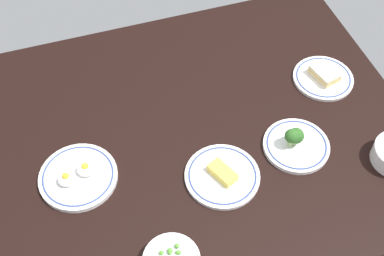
% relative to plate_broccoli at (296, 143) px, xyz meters
% --- Properties ---
extents(dining_table, '(1.36, 1.07, 0.04)m').
position_rel_plate_broccoli_xyz_m(dining_table, '(0.28, -0.15, -0.04)').
color(dining_table, black).
rests_on(dining_table, ground).
extents(plate_broccoli, '(0.20, 0.20, 0.08)m').
position_rel_plate_broccoli_xyz_m(plate_broccoli, '(0.00, 0.00, 0.00)').
color(plate_broccoli, white).
rests_on(plate_broccoli, dining_table).
extents(plate_sandwich, '(0.20, 0.20, 0.04)m').
position_rel_plate_broccoli_xyz_m(plate_sandwich, '(-0.21, -0.23, -0.01)').
color(plate_sandwich, white).
rests_on(plate_sandwich, dining_table).
extents(plate_cheese, '(0.22, 0.22, 0.04)m').
position_rel_plate_broccoli_xyz_m(plate_cheese, '(0.25, 0.03, -0.01)').
color(plate_cheese, white).
rests_on(plate_cheese, dining_table).
extents(plate_eggs, '(0.23, 0.23, 0.05)m').
position_rel_plate_broccoli_xyz_m(plate_eggs, '(0.64, -0.09, -0.01)').
color(plate_eggs, white).
rests_on(plate_eggs, dining_table).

